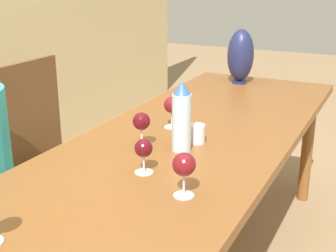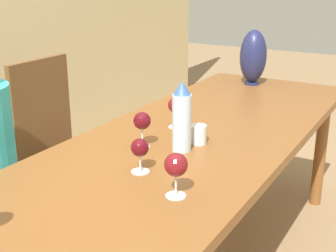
{
  "view_description": "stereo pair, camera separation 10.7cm",
  "coord_description": "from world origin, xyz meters",
  "px_view_note": "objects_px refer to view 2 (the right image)",
  "views": [
    {
      "loc": [
        -1.46,
        -0.75,
        1.41
      ],
      "look_at": [
        0.05,
        0.0,
        0.84
      ],
      "focal_mm": 50.0,
      "sensor_mm": 36.0,
      "label": 1
    },
    {
      "loc": [
        -1.41,
        -0.84,
        1.41
      ],
      "look_at": [
        0.05,
        0.0,
        0.84
      ],
      "focal_mm": 50.0,
      "sensor_mm": 36.0,
      "label": 2
    }
  ],
  "objects_px": {
    "vase": "(253,57)",
    "wine_glass_4": "(140,149)",
    "water_tumbler": "(199,134)",
    "wine_glass_0": "(142,122)",
    "wine_glass_3": "(176,166)",
    "water_bottle": "(182,118)",
    "wine_glass_1": "(176,106)",
    "chair_far": "(62,151)"
  },
  "relations": [
    {
      "from": "vase",
      "to": "wine_glass_4",
      "type": "distance_m",
      "value": 1.43
    },
    {
      "from": "water_tumbler",
      "to": "wine_glass_0",
      "type": "distance_m",
      "value": 0.23
    },
    {
      "from": "water_tumbler",
      "to": "wine_glass_4",
      "type": "bearing_deg",
      "value": 172.08
    },
    {
      "from": "wine_glass_0",
      "to": "wine_glass_3",
      "type": "height_order",
      "value": "wine_glass_0"
    },
    {
      "from": "water_bottle",
      "to": "wine_glass_0",
      "type": "distance_m",
      "value": 0.16
    },
    {
      "from": "vase",
      "to": "wine_glass_3",
      "type": "distance_m",
      "value": 1.56
    },
    {
      "from": "vase",
      "to": "wine_glass_3",
      "type": "xyz_separation_m",
      "value": [
        -1.52,
        -0.32,
        -0.07
      ]
    },
    {
      "from": "wine_glass_3",
      "to": "wine_glass_4",
      "type": "distance_m",
      "value": 0.22
    },
    {
      "from": "water_tumbler",
      "to": "wine_glass_4",
      "type": "distance_m",
      "value": 0.36
    },
    {
      "from": "wine_glass_3",
      "to": "water_bottle",
      "type": "bearing_deg",
      "value": 25.99
    },
    {
      "from": "vase",
      "to": "wine_glass_4",
      "type": "relative_size",
      "value": 2.7
    },
    {
      "from": "wine_glass_1",
      "to": "water_bottle",
      "type": "bearing_deg",
      "value": -146.41
    },
    {
      "from": "vase",
      "to": "water_tumbler",
      "type": "bearing_deg",
      "value": -170.68
    },
    {
      "from": "wine_glass_0",
      "to": "wine_glass_1",
      "type": "relative_size",
      "value": 1.04
    },
    {
      "from": "wine_glass_4",
      "to": "chair_far",
      "type": "distance_m",
      "value": 0.97
    },
    {
      "from": "water_bottle",
      "to": "vase",
      "type": "relative_size",
      "value": 0.83
    },
    {
      "from": "wine_glass_4",
      "to": "water_bottle",
      "type": "bearing_deg",
      "value": -5.76
    },
    {
      "from": "water_bottle",
      "to": "chair_far",
      "type": "relative_size",
      "value": 0.28
    },
    {
      "from": "vase",
      "to": "wine_glass_1",
      "type": "height_order",
      "value": "vase"
    },
    {
      "from": "water_bottle",
      "to": "water_tumbler",
      "type": "bearing_deg",
      "value": -13.3
    },
    {
      "from": "wine_glass_0",
      "to": "water_tumbler",
      "type": "bearing_deg",
      "value": -49.62
    },
    {
      "from": "wine_glass_4",
      "to": "wine_glass_1",
      "type": "bearing_deg",
      "value": 14.91
    },
    {
      "from": "water_bottle",
      "to": "wine_glass_3",
      "type": "relative_size",
      "value": 1.91
    },
    {
      "from": "wine_glass_1",
      "to": "wine_glass_0",
      "type": "bearing_deg",
      "value": -178.96
    },
    {
      "from": "water_bottle",
      "to": "chair_far",
      "type": "height_order",
      "value": "water_bottle"
    },
    {
      "from": "wine_glass_1",
      "to": "wine_glass_3",
      "type": "bearing_deg",
      "value": -150.84
    },
    {
      "from": "wine_glass_1",
      "to": "wine_glass_4",
      "type": "bearing_deg",
      "value": -165.09
    },
    {
      "from": "wine_glass_4",
      "to": "chair_far",
      "type": "bearing_deg",
      "value": 60.13
    },
    {
      "from": "water_bottle",
      "to": "wine_glass_4",
      "type": "distance_m",
      "value": 0.26
    },
    {
      "from": "water_tumbler",
      "to": "wine_glass_0",
      "type": "xyz_separation_m",
      "value": [
        -0.15,
        0.17,
        0.07
      ]
    },
    {
      "from": "wine_glass_3",
      "to": "wine_glass_4",
      "type": "relative_size",
      "value": 1.17
    },
    {
      "from": "wine_glass_1",
      "to": "wine_glass_4",
      "type": "distance_m",
      "value": 0.5
    },
    {
      "from": "vase",
      "to": "wine_glass_1",
      "type": "bearing_deg",
      "value": 179.97
    },
    {
      "from": "wine_glass_0",
      "to": "wine_glass_1",
      "type": "height_order",
      "value": "wine_glass_0"
    },
    {
      "from": "wine_glass_3",
      "to": "wine_glass_0",
      "type": "bearing_deg",
      "value": 46.62
    },
    {
      "from": "wine_glass_1",
      "to": "wine_glass_3",
      "type": "relative_size",
      "value": 0.97
    },
    {
      "from": "water_bottle",
      "to": "wine_glass_0",
      "type": "height_order",
      "value": "water_bottle"
    },
    {
      "from": "wine_glass_1",
      "to": "wine_glass_3",
      "type": "xyz_separation_m",
      "value": [
        -0.58,
        -0.32,
        0.0
      ]
    },
    {
      "from": "vase",
      "to": "wine_glass_0",
      "type": "height_order",
      "value": "vase"
    },
    {
      "from": "wine_glass_1",
      "to": "wine_glass_4",
      "type": "height_order",
      "value": "wine_glass_1"
    },
    {
      "from": "wine_glass_0",
      "to": "chair_far",
      "type": "height_order",
      "value": "chair_far"
    },
    {
      "from": "wine_glass_3",
      "to": "chair_far",
      "type": "xyz_separation_m",
      "value": [
        0.55,
        0.99,
        -0.33
      ]
    }
  ]
}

